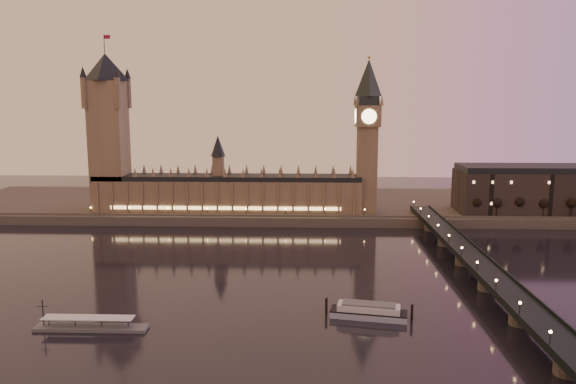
# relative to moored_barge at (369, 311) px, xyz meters

# --- Properties ---
(ground) EXTENTS (700.00, 700.00, 0.00)m
(ground) POSITION_rel_moored_barge_xyz_m (-37.80, 52.31, -2.56)
(ground) COLOR black
(ground) RESTS_ON ground
(far_embankment) EXTENTS (560.00, 130.00, 6.00)m
(far_embankment) POSITION_rel_moored_barge_xyz_m (-7.80, 217.31, 0.44)
(far_embankment) COLOR #423D35
(far_embankment) RESTS_ON ground
(palace_of_westminster) EXTENTS (180.00, 26.62, 52.00)m
(palace_of_westminster) POSITION_rel_moored_barge_xyz_m (-77.92, 173.30, 19.15)
(palace_of_westminster) COLOR brown
(palace_of_westminster) RESTS_ON ground
(victoria_tower) EXTENTS (31.68, 31.68, 118.00)m
(victoria_tower) POSITION_rel_moored_barge_xyz_m (-157.80, 173.31, 63.23)
(victoria_tower) COLOR brown
(victoria_tower) RESTS_ON ground
(big_ben) EXTENTS (17.68, 17.68, 104.00)m
(big_ben) POSITION_rel_moored_barge_xyz_m (16.19, 173.29, 61.39)
(big_ben) COLOR brown
(big_ben) RESTS_ON ground
(westminster_bridge) EXTENTS (13.20, 260.00, 15.30)m
(westminster_bridge) POSITION_rel_moored_barge_xyz_m (53.82, 52.31, 2.96)
(westminster_bridge) COLOR black
(westminster_bridge) RESTS_ON ground
(city_block) EXTENTS (155.00, 45.00, 34.00)m
(city_block) POSITION_rel_moored_barge_xyz_m (157.14, 183.24, 19.68)
(city_block) COLOR black
(city_block) RESTS_ON ground
(bare_tree_0) EXTENTS (5.53, 5.53, 11.24)m
(bare_tree_0) POSITION_rel_moored_barge_xyz_m (85.81, 161.31, 11.81)
(bare_tree_0) COLOR black
(bare_tree_0) RESTS_ON ground
(bare_tree_1) EXTENTS (5.53, 5.53, 11.24)m
(bare_tree_1) POSITION_rel_moored_barge_xyz_m (101.12, 161.31, 11.81)
(bare_tree_1) COLOR black
(bare_tree_1) RESTS_ON ground
(bare_tree_2) EXTENTS (5.53, 5.53, 11.24)m
(bare_tree_2) POSITION_rel_moored_barge_xyz_m (116.43, 161.31, 11.81)
(bare_tree_2) COLOR black
(bare_tree_2) RESTS_ON ground
(bare_tree_3) EXTENTS (5.53, 5.53, 11.24)m
(bare_tree_3) POSITION_rel_moored_barge_xyz_m (131.74, 161.31, 11.81)
(bare_tree_3) COLOR black
(bare_tree_3) RESTS_ON ground
(bare_tree_4) EXTENTS (5.53, 5.53, 11.24)m
(bare_tree_4) POSITION_rel_moored_barge_xyz_m (147.05, 161.31, 11.81)
(bare_tree_4) COLOR black
(bare_tree_4) RESTS_ON ground
(moored_barge) EXTENTS (32.57, 13.09, 6.07)m
(moored_barge) POSITION_rel_moored_barge_xyz_m (0.00, 0.00, 0.00)
(moored_barge) COLOR #98A6C1
(moored_barge) RESTS_ON ground
(pontoon_pier) EXTENTS (40.17, 6.69, 10.71)m
(pontoon_pier) POSITION_rel_moored_barge_xyz_m (-100.49, -14.43, -1.41)
(pontoon_pier) COLOR #595B5E
(pontoon_pier) RESTS_ON ground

